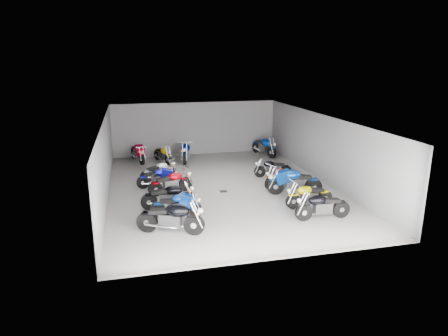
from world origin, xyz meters
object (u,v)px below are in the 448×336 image
at_px(motorcycle_left_d, 171,182).
at_px(drain_grate, 223,191).
at_px(motorcycle_left_b, 176,205).
at_px(motorcycle_right_b, 309,195).
at_px(motorcycle_right_d, 283,177).
at_px(motorcycle_left_f, 159,171).
at_px(motorcycle_right_e, 272,168).
at_px(motorcycle_right_c, 294,182).
at_px(motorcycle_back_b, 163,154).
at_px(motorcycle_right_a, 322,206).
at_px(motorcycle_left_e, 158,178).
at_px(motorcycle_back_c, 186,152).
at_px(motorcycle_left_c, 169,196).
at_px(motorcycle_back_f, 264,146).
at_px(motorcycle_left_a, 171,218).
at_px(motorcycle_back_a, 138,153).

bearing_deg(motorcycle_left_d, drain_grate, 65.39).
bearing_deg(motorcycle_left_b, motorcycle_left_d, -173.41).
distance_m(motorcycle_right_b, motorcycle_right_d, 2.61).
distance_m(motorcycle_left_f, motorcycle_right_e, 5.63).
distance_m(motorcycle_right_c, motorcycle_back_b, 8.60).
distance_m(drain_grate, motorcycle_right_e, 3.38).
bearing_deg(motorcycle_right_a, motorcycle_right_e, -0.36).
xyz_separation_m(motorcycle_left_e, motorcycle_back_c, (1.93, 4.57, 0.11)).
bearing_deg(motorcycle_left_c, motorcycle_left_f, -173.32).
relative_size(motorcycle_left_e, motorcycle_back_f, 0.82).
relative_size(motorcycle_left_e, motorcycle_right_c, 0.81).
distance_m(motorcycle_left_a, motorcycle_right_a, 5.54).
distance_m(motorcycle_right_e, motorcycle_back_c, 5.60).
bearing_deg(motorcycle_right_b, motorcycle_left_f, 44.32).
distance_m(motorcycle_left_b, motorcycle_back_f, 10.74).
bearing_deg(motorcycle_left_e, motorcycle_right_e, 96.29).
distance_m(motorcycle_left_a, motorcycle_back_b, 9.77).
bearing_deg(motorcycle_right_a, motorcycle_right_c, -1.27).
bearing_deg(motorcycle_back_b, motorcycle_left_c, 65.41).
distance_m(motorcycle_left_e, motorcycle_back_a, 5.14).
height_order(drain_grate, motorcycle_back_a, motorcycle_back_a).
height_order(motorcycle_left_a, motorcycle_back_a, motorcycle_left_a).
bearing_deg(motorcycle_back_c, motorcycle_left_a, 92.13).
bearing_deg(motorcycle_back_f, motorcycle_right_c, 65.86).
height_order(motorcycle_left_a, motorcycle_back_f, motorcycle_back_f).
bearing_deg(motorcycle_right_a, motorcycle_right_d, 0.67).
height_order(motorcycle_left_e, motorcycle_right_a, motorcycle_right_a).
distance_m(motorcycle_left_f, motorcycle_back_b, 3.50).
bearing_deg(motorcycle_right_e, motorcycle_back_f, -6.58).
relative_size(motorcycle_left_d, motorcycle_back_a, 0.91).
distance_m(motorcycle_left_a, motorcycle_left_c, 2.35).
bearing_deg(motorcycle_left_f, motorcycle_left_a, -24.44).
relative_size(motorcycle_left_e, motorcycle_right_b, 0.95).
xyz_separation_m(motorcycle_left_b, motorcycle_left_f, (-0.27, 4.89, -0.00)).
xyz_separation_m(motorcycle_left_c, motorcycle_left_e, (-0.20, 2.78, -0.05)).
bearing_deg(motorcycle_back_b, drain_grate, 89.02).
xyz_separation_m(motorcycle_left_f, motorcycle_right_b, (5.54, -5.03, 0.02)).
distance_m(motorcycle_right_b, motorcycle_back_c, 9.23).
xyz_separation_m(motorcycle_right_c, motorcycle_right_d, (-0.09, 1.04, -0.07)).
distance_m(motorcycle_right_a, motorcycle_back_b, 10.99).
height_order(motorcycle_left_a, motorcycle_right_b, motorcycle_left_a).
bearing_deg(motorcycle_right_e, motorcycle_back_a, 61.59).
bearing_deg(motorcycle_back_b, motorcycle_left_d, 67.38).
bearing_deg(motorcycle_left_b, motorcycle_right_a, 83.36).
bearing_deg(motorcycle_back_b, motorcycle_left_a, 65.28).
bearing_deg(motorcycle_left_e, motorcycle_left_d, 29.65).
xyz_separation_m(motorcycle_right_d, motorcycle_back_a, (-6.37, 6.34, 0.04)).
xyz_separation_m(motorcycle_left_a, motorcycle_right_c, (5.64, 2.83, 0.01)).
distance_m(motorcycle_right_d, motorcycle_right_e, 1.70).
bearing_deg(drain_grate, motorcycle_right_d, -0.91).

